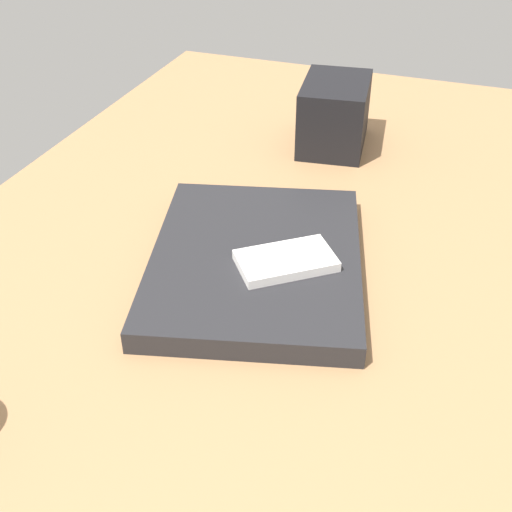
# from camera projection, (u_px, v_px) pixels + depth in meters

# --- Properties ---
(desk_surface) EXTENTS (1.20, 0.80, 0.03)m
(desk_surface) POSITION_uv_depth(u_px,v_px,m) (276.00, 237.00, 0.84)
(desk_surface) COLOR olive
(desk_surface) RESTS_ON ground
(laptop_closed) EXTENTS (0.35, 0.30, 0.03)m
(laptop_closed) POSITION_uv_depth(u_px,v_px,m) (256.00, 261.00, 0.75)
(laptop_closed) COLOR black
(laptop_closed) RESTS_ON desk_surface
(cell_phone_on_laptop) EXTENTS (0.11, 0.12, 0.01)m
(cell_phone_on_laptop) POSITION_uv_depth(u_px,v_px,m) (286.00, 260.00, 0.72)
(cell_phone_on_laptop) COLOR silver
(cell_phone_on_laptop) RESTS_ON laptop_closed
(desk_organizer) EXTENTS (0.15, 0.11, 0.10)m
(desk_organizer) POSITION_uv_depth(u_px,v_px,m) (334.00, 114.00, 1.00)
(desk_organizer) COLOR black
(desk_organizer) RESTS_ON desk_surface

